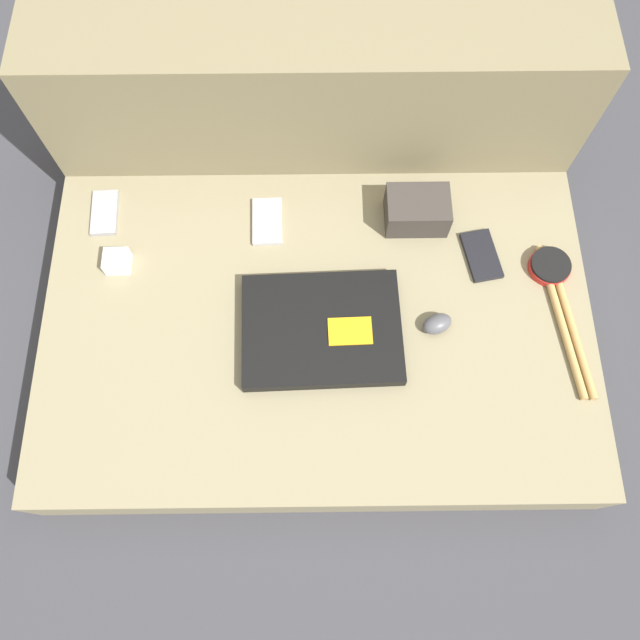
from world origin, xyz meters
name	(u,v)px	position (x,y,z in m)	size (l,w,h in m)	color
ground_plane	(320,345)	(0.00, 0.00, 0.00)	(8.00, 8.00, 0.00)	#38383D
couch_seat	(320,335)	(0.00, 0.00, 0.07)	(1.17, 0.74, 0.14)	#847A5B
couch_backrest	(318,113)	(0.00, 0.47, 0.23)	(1.17, 0.20, 0.46)	#756B4C
laptop	(324,329)	(0.01, -0.02, 0.16)	(0.34, 0.26, 0.03)	black
computer_mouse	(439,324)	(0.25, -0.01, 0.16)	(0.07, 0.06, 0.03)	#4C4C51
speaker_puck	(552,266)	(0.51, 0.12, 0.15)	(0.09, 0.09, 0.02)	red
phone_silver	(107,213)	(-0.48, 0.27, 0.15)	(0.06, 0.12, 0.01)	#99999E
phone_black	(484,255)	(0.36, 0.15, 0.15)	(0.09, 0.13, 0.01)	black
phone_small	(270,221)	(-0.11, 0.24, 0.15)	(0.07, 0.12, 0.01)	#B7B7BC
camera_pouch	(419,210)	(0.22, 0.25, 0.18)	(0.14, 0.10, 0.08)	#38332D
charger_brick	(119,261)	(-0.43, 0.14, 0.16)	(0.05, 0.05, 0.04)	silver
drumstick_pair	(567,319)	(0.52, 0.00, 0.15)	(0.08, 0.35, 0.02)	tan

